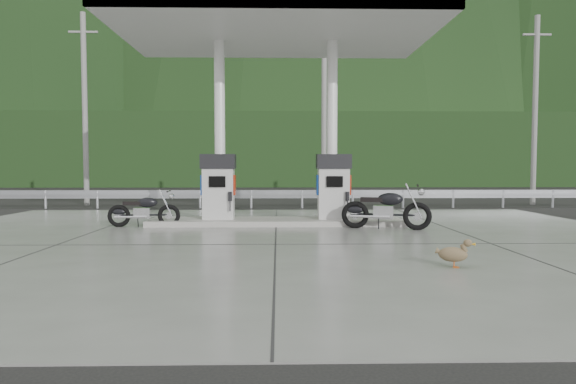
{
  "coord_description": "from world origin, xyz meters",
  "views": [
    {
      "loc": [
        0.05,
        -10.86,
        1.62
      ],
      "look_at": [
        0.3,
        1.0,
        1.0
      ],
      "focal_mm": 30.0,
      "sensor_mm": 36.0,
      "label": 1
    }
  ],
  "objects_px": {
    "gas_pump_left": "(218,187)",
    "motorcycle_left": "(144,211)",
    "motorcycle_right": "(386,209)",
    "duck": "(453,255)",
    "gas_pump_right": "(333,187)"
  },
  "relations": [
    {
      "from": "gas_pump_right",
      "to": "motorcycle_right",
      "type": "xyz_separation_m",
      "value": [
        1.23,
        -1.08,
        -0.54
      ]
    },
    {
      "from": "gas_pump_left",
      "to": "motorcycle_right",
      "type": "height_order",
      "value": "gas_pump_left"
    },
    {
      "from": "gas_pump_left",
      "to": "duck",
      "type": "xyz_separation_m",
      "value": [
        4.44,
        -5.81,
        -0.85
      ]
    },
    {
      "from": "gas_pump_left",
      "to": "motorcycle_left",
      "type": "relative_size",
      "value": 1.01
    },
    {
      "from": "motorcycle_left",
      "to": "gas_pump_left",
      "type": "bearing_deg",
      "value": 7.32
    },
    {
      "from": "motorcycle_left",
      "to": "motorcycle_right",
      "type": "relative_size",
      "value": 0.83
    },
    {
      "from": "gas_pump_left",
      "to": "gas_pump_right",
      "type": "bearing_deg",
      "value": 0.0
    },
    {
      "from": "gas_pump_left",
      "to": "motorcycle_left",
      "type": "height_order",
      "value": "gas_pump_left"
    },
    {
      "from": "motorcycle_left",
      "to": "motorcycle_right",
      "type": "xyz_separation_m",
      "value": [
        6.38,
        -0.65,
        0.08
      ]
    },
    {
      "from": "gas_pump_left",
      "to": "motorcycle_left",
      "type": "bearing_deg",
      "value": -167.62
    },
    {
      "from": "gas_pump_right",
      "to": "motorcycle_left",
      "type": "bearing_deg",
      "value": -175.25
    },
    {
      "from": "gas_pump_right",
      "to": "motorcycle_right",
      "type": "relative_size",
      "value": 0.84
    },
    {
      "from": "motorcycle_left",
      "to": "motorcycle_right",
      "type": "distance_m",
      "value": 6.41
    },
    {
      "from": "gas_pump_left",
      "to": "motorcycle_left",
      "type": "xyz_separation_m",
      "value": [
        -1.95,
        -0.43,
        -0.63
      ]
    },
    {
      "from": "gas_pump_left",
      "to": "duck",
      "type": "relative_size",
      "value": 3.27
    }
  ]
}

